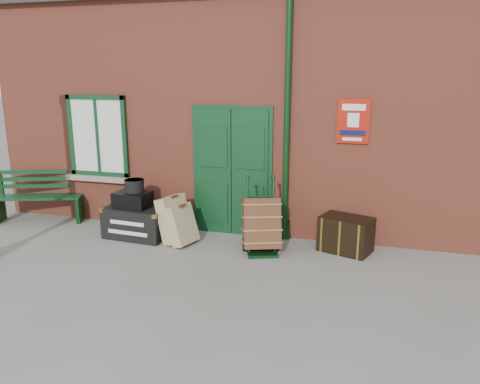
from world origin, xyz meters
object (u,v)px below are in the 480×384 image
(houdini_trunk, at_px, (137,222))
(bench, at_px, (40,195))
(dark_trunk, at_px, (346,234))
(porter_trolley, at_px, (261,224))

(houdini_trunk, bearing_deg, bench, 174.17)
(bench, distance_m, houdini_trunk, 2.30)
(houdini_trunk, bearing_deg, dark_trunk, 8.91)
(bench, distance_m, porter_trolley, 4.52)
(houdini_trunk, distance_m, porter_trolley, 2.25)
(dark_trunk, bearing_deg, bench, -161.68)
(porter_trolley, bearing_deg, bench, 154.45)
(porter_trolley, xyz_separation_m, dark_trunk, (1.30, 0.39, -0.18))
(bench, xyz_separation_m, porter_trolley, (4.50, -0.45, -0.04))
(porter_trolley, height_order, dark_trunk, porter_trolley)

